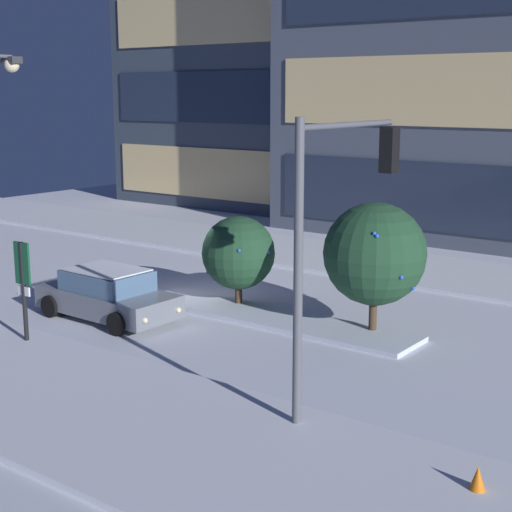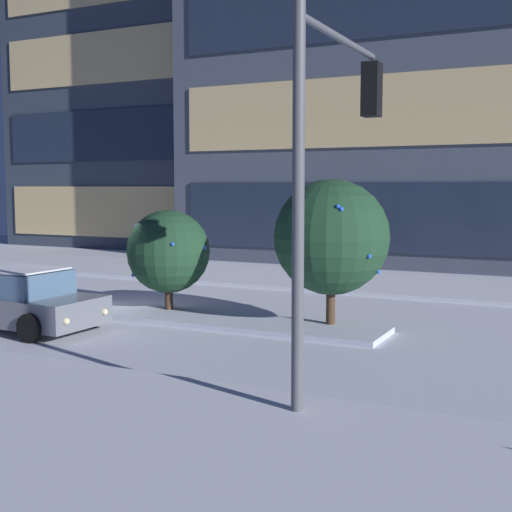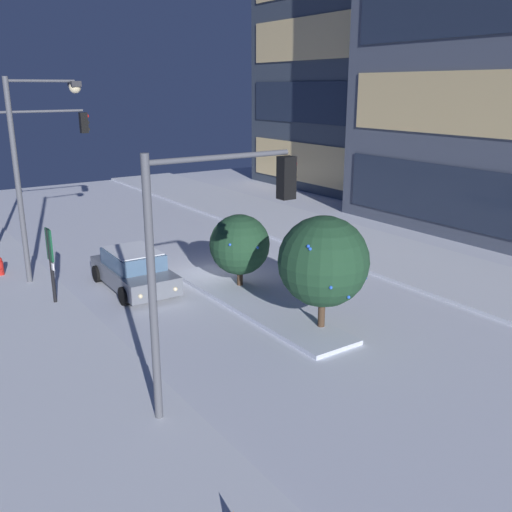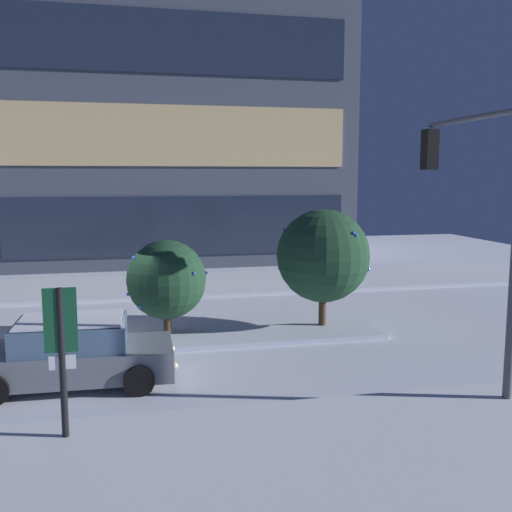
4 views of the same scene
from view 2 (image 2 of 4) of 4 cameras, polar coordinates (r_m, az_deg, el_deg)
name	(u,v)px [view 2 (image 2 of 4)]	position (r m, az deg, el deg)	size (l,w,h in m)	color
ground	(118,310)	(19.82, -11.37, -4.42)	(52.00, 52.00, 0.00)	silver
curb_strip_far	(247,275)	(26.52, -0.78, -1.59)	(52.00, 5.20, 0.14)	silver
median_strip	(212,320)	(17.68, -3.66, -5.32)	(9.00, 1.80, 0.14)	silver
office_tower_secondary	(165,73)	(44.22, -7.50, 14.76)	(15.09, 11.98, 20.83)	#384251
car_near	(16,300)	(17.82, -19.26, -3.45)	(4.52, 2.20, 1.49)	slate
traffic_light_corner_near_right	(334,140)	(11.44, 6.51, 9.48)	(0.32, 3.90, 6.07)	#565960
decorated_tree_median	(331,237)	(16.62, 6.25, 1.56)	(2.79, 2.79, 3.65)	#473323
decorated_tree_left_of_median	(168,252)	(18.75, -7.27, 0.36)	(2.30, 2.25, 2.84)	#473323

